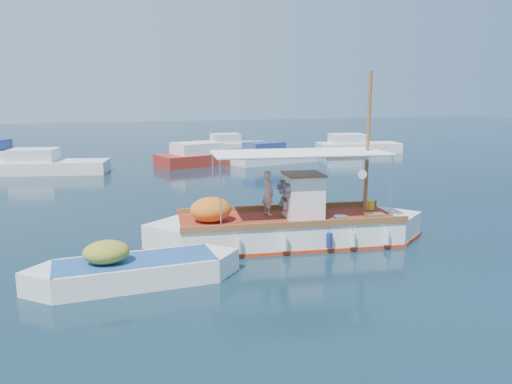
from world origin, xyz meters
name	(u,v)px	position (x,y,z in m)	size (l,w,h in m)	color
ground	(286,238)	(0.00, 0.00, 0.00)	(160.00, 160.00, 0.00)	black
fishing_caique	(287,228)	(-0.20, -0.56, 0.52)	(9.74, 3.70, 6.00)	white
dinghy	(134,272)	(-5.55, -2.60, 0.30)	(5.89, 1.75, 1.44)	white
bg_boat_nw	(48,166)	(-8.88, 18.78, 0.49)	(7.39, 4.00, 1.80)	silver
bg_boat_n	(208,157)	(2.03, 19.89, 0.49)	(8.49, 4.89, 1.80)	maroon
bg_boat_ne	(273,156)	(6.62, 18.60, 0.49)	(6.88, 3.66, 1.80)	silver
bg_boat_e	(356,146)	(16.21, 22.99, 0.49)	(7.57, 3.99, 1.80)	silver
bg_boat_far_n	(233,146)	(6.03, 26.94, 0.49)	(6.06, 2.15, 1.80)	silver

